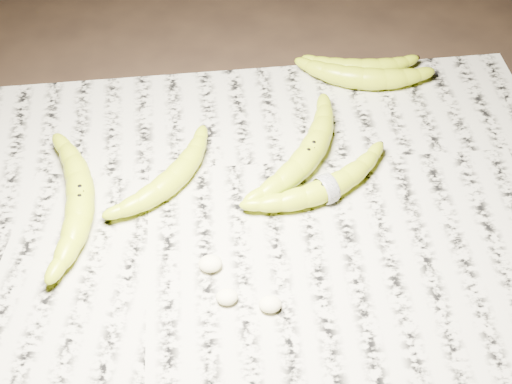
{
  "coord_description": "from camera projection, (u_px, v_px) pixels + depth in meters",
  "views": [
    {
      "loc": [
        -0.07,
        -0.64,
        0.78
      ],
      "look_at": [
        -0.01,
        0.0,
        0.05
      ],
      "focal_mm": 50.0,
      "sensor_mm": 36.0,
      "label": 1
    }
  ],
  "objects": [
    {
      "name": "newspaper_patch",
      "position": [
        258.0,
        207.0,
        1.02
      ],
      "size": [
        0.9,
        0.7,
        0.01
      ],
      "primitive_type": "cube",
      "color": "#B6B39C",
      "rests_on": "ground"
    },
    {
      "name": "flesh_chunk_c",
      "position": [
        270.0,
        302.0,
        0.9
      ],
      "size": [
        0.03,
        0.02,
        0.02
      ],
      "primitive_type": "ellipsoid",
      "color": "beige",
      "rests_on": "newspaper_patch"
    },
    {
      "name": "flesh_chunk_a",
      "position": [
        210.0,
        262.0,
        0.94
      ],
      "size": [
        0.03,
        0.03,
        0.02
      ],
      "primitive_type": "ellipsoid",
      "color": "beige",
      "rests_on": "newspaper_patch"
    },
    {
      "name": "measuring_tape",
      "position": [
        327.0,
        187.0,
        1.01
      ],
      "size": [
        0.02,
        0.04,
        0.04
      ],
      "primitive_type": "torus",
      "rotation": [
        0.0,
        1.57,
        0.43
      ],
      "color": "white",
      "rests_on": "newspaper_patch"
    },
    {
      "name": "ground",
      "position": [
        264.0,
        215.0,
        1.01
      ],
      "size": [
        3.0,
        3.0,
        0.0
      ],
      "primitive_type": "plane",
      "color": "black",
      "rests_on": "ground"
    },
    {
      "name": "banana_left_b",
      "position": [
        173.0,
        178.0,
        1.02
      ],
      "size": [
        0.17,
        0.18,
        0.04
      ],
      "primitive_type": null,
      "rotation": [
        0.0,
        0.0,
        0.85
      ],
      "color": "#A7B917",
      "rests_on": "newspaper_patch"
    },
    {
      "name": "banana_upper_a",
      "position": [
        363.0,
        77.0,
        1.17
      ],
      "size": [
        0.2,
        0.1,
        0.04
      ],
      "primitive_type": null,
      "rotation": [
        0.0,
        0.0,
        -0.22
      ],
      "color": "#A7B917",
      "rests_on": "newspaper_patch"
    },
    {
      "name": "banana_left_a",
      "position": [
        80.0,
        198.0,
        1.0
      ],
      "size": [
        0.08,
        0.24,
        0.04
      ],
      "primitive_type": null,
      "rotation": [
        0.0,
        0.0,
        1.62
      ],
      "color": "#A7B917",
      "rests_on": "newspaper_patch"
    },
    {
      "name": "banana_upper_b",
      "position": [
        361.0,
        67.0,
        1.19
      ],
      "size": [
        0.17,
        0.07,
        0.03
      ],
      "primitive_type": null,
      "rotation": [
        0.0,
        0.0,
        -0.1
      ],
      "color": "#A7B917",
      "rests_on": "newspaper_patch"
    },
    {
      "name": "banana_taped",
      "position": [
        327.0,
        187.0,
        1.01
      ],
      "size": [
        0.22,
        0.14,
        0.04
      ],
      "primitive_type": null,
      "rotation": [
        0.0,
        0.0,
        0.43
      ],
      "color": "#A7B917",
      "rests_on": "newspaper_patch"
    },
    {
      "name": "flesh_chunk_b",
      "position": [
        227.0,
        295.0,
        0.9
      ],
      "size": [
        0.03,
        0.02,
        0.02
      ],
      "primitive_type": "ellipsoid",
      "color": "beige",
      "rests_on": "newspaper_patch"
    },
    {
      "name": "banana_center",
      "position": [
        309.0,
        153.0,
        1.05
      ],
      "size": [
        0.18,
        0.22,
        0.04
      ],
      "primitive_type": null,
      "rotation": [
        0.0,
        0.0,
        0.97
      ],
      "color": "#A7B917",
      "rests_on": "newspaper_patch"
    }
  ]
}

